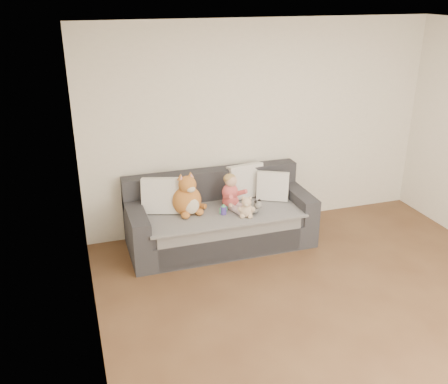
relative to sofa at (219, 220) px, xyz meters
name	(u,v)px	position (x,y,z in m)	size (l,w,h in m)	color
room_shell	(348,185)	(0.69, -1.64, 0.99)	(5.00, 5.00, 5.00)	brown
sofa	(219,220)	(0.00, 0.00, 0.00)	(2.20, 0.94, 0.85)	#2B2B31
cushion_left	(161,196)	(-0.67, 0.10, 0.37)	(0.49, 0.32, 0.43)	silver
cushion_right_back	(246,181)	(0.42, 0.23, 0.37)	(0.48, 0.27, 0.43)	silver
cushion_right_front	(273,186)	(0.71, 0.04, 0.34)	(0.42, 0.33, 0.37)	silver
toddler	(232,194)	(0.15, -0.05, 0.34)	(0.33, 0.43, 0.43)	#E04F57
plush_cat	(188,198)	(-0.39, -0.04, 0.35)	(0.42, 0.40, 0.52)	#B65C28
teddy_bear	(246,209)	(0.22, -0.34, 0.27)	(0.19, 0.16, 0.26)	#CAA68C
plush_cow	(254,207)	(0.34, -0.27, 0.24)	(0.16, 0.23, 0.19)	white
sippy_cup	(223,209)	(-0.01, -0.20, 0.23)	(0.11, 0.09, 0.13)	#513EA9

